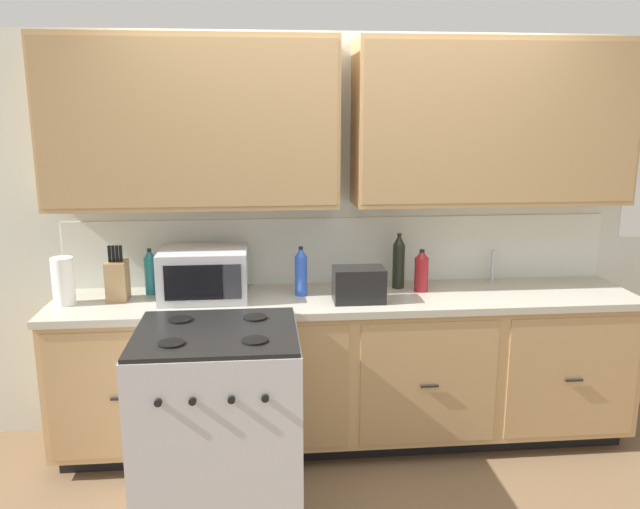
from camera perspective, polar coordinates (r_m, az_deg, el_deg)
The scene contains 13 objects.
ground_plane at distance 3.71m, azimuth 3.01°, elevation -18.54°, with size 8.17×8.17×0.00m, color brown.
wall_unit at distance 3.68m, azimuth 2.22°, elevation 8.02°, with size 4.47×0.40×2.37m.
counter_run at distance 3.77m, azimuth 2.46°, elevation -10.13°, with size 3.30×0.64×0.90m.
stove_range at distance 3.17m, azimuth -9.03°, elevation -14.78°, with size 0.76×0.68×0.95m.
microwave at distance 3.59m, azimuth -10.38°, elevation -1.73°, with size 0.48×0.37×0.28m.
toaster at distance 3.49m, azimuth 3.50°, elevation -2.71°, with size 0.28×0.18×0.19m.
knife_block at distance 3.68m, azimuth -17.72°, elevation -2.18°, with size 0.11×0.14×0.31m.
sink_faucet at distance 4.02m, azimuth 15.23°, elevation -1.01°, with size 0.02×0.02×0.20m, color #B2B5BA.
paper_towel_roll at distance 3.69m, azimuth -22.05°, elevation -2.23°, with size 0.12×0.12×0.26m, color white.
bottle_blue at distance 3.59m, azimuth -1.72°, elevation -1.54°, with size 0.07×0.07×0.28m.
bottle_dark at distance 3.77m, azimuth 7.07°, elevation -0.62°, with size 0.07×0.07×0.33m.
bottle_teal at distance 3.75m, azimuth -14.98°, elevation -1.52°, with size 0.07×0.07×0.27m.
bottle_red at distance 3.72m, azimuth 9.09°, elevation -1.46°, with size 0.08×0.08×0.25m.
Camera 1 is at (-0.48, -3.14, 1.93)m, focal length 35.66 mm.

